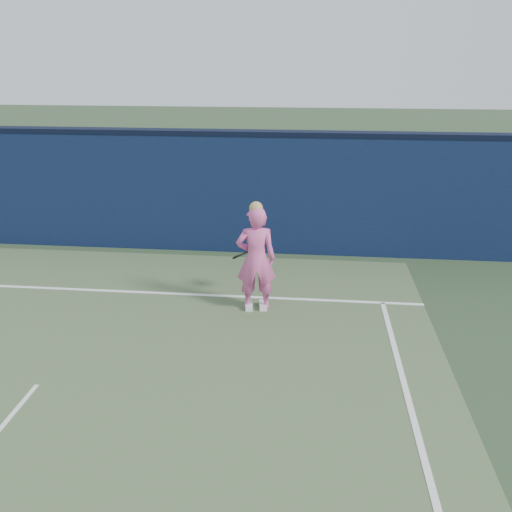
# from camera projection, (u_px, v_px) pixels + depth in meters

# --- Properties ---
(backstop_wall) EXTENTS (24.00, 0.40, 2.50)m
(backstop_wall) POSITION_uv_depth(u_px,v_px,m) (150.00, 192.00, 11.78)
(backstop_wall) COLOR #0D1439
(backstop_wall) RESTS_ON ground
(wall_cap) EXTENTS (24.00, 0.42, 0.10)m
(wall_cap) POSITION_uv_depth(u_px,v_px,m) (146.00, 131.00, 11.33)
(wall_cap) COLOR black
(wall_cap) RESTS_ON backstop_wall
(player) EXTENTS (0.71, 0.51, 1.88)m
(player) POSITION_uv_depth(u_px,v_px,m) (256.00, 259.00, 8.93)
(player) COLOR #DE569F
(player) RESTS_ON ground
(racket) EXTENTS (0.54, 0.35, 0.32)m
(racket) POSITION_uv_depth(u_px,v_px,m) (255.00, 249.00, 9.40)
(racket) COLOR black
(racket) RESTS_ON ground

